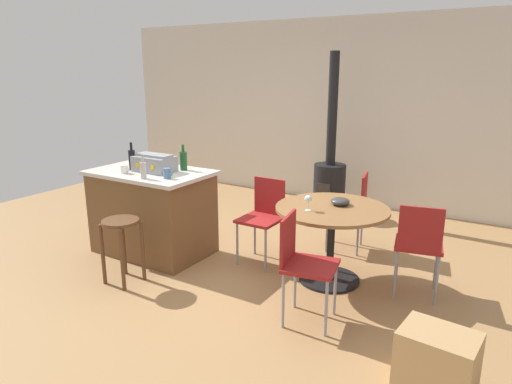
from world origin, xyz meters
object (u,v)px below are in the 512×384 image
(wood_stove, at_px, (330,177))
(folding_chair_near, at_px, (264,214))
(folding_chair_left, at_px, (419,242))
(folding_chair_right, at_px, (352,205))
(serving_bowl, at_px, (340,201))
(cardboard_box, at_px, (437,360))
(cup_0, at_px, (167,173))
(wine_glass, at_px, (308,199))
(toolbox, at_px, (154,163))
(cup_1, at_px, (147,161))
(bottle_0, at_px, (143,170))
(dining_table, at_px, (332,225))
(folding_chair_far, at_px, (302,259))
(wooden_stool, at_px, (122,236))
(kitchen_island, at_px, (153,212))
(bottle_1, at_px, (132,159))
(bottle_2, at_px, (183,160))
(cup_2, at_px, (124,169))

(wood_stove, bearing_deg, folding_chair_near, -88.61)
(folding_chair_left, relative_size, folding_chair_right, 0.99)
(serving_bowl, xyz_separation_m, cardboard_box, (1.14, -1.19, -0.58))
(cup_0, xyz_separation_m, wine_glass, (1.40, 0.30, -0.13))
(toolbox, height_order, serving_bowl, toolbox)
(folding_chair_near, bearing_deg, wine_glass, -24.53)
(folding_chair_right, bearing_deg, cup_1, -154.09)
(bottle_0, bearing_deg, toolbox, 114.64)
(dining_table, distance_m, cup_0, 1.69)
(dining_table, distance_m, cup_1, 2.23)
(folding_chair_far, relative_size, cup_0, 8.07)
(wooden_stool, bearing_deg, wine_glass, 28.89)
(bottle_0, xyz_separation_m, serving_bowl, (1.78, 0.74, -0.24))
(kitchen_island, xyz_separation_m, serving_bowl, (1.98, 0.44, 0.31))
(wood_stove, height_order, wine_glass, wood_stove)
(folding_chair_near, height_order, serving_bowl, folding_chair_near)
(wooden_stool, height_order, cup_0, cup_0)
(wood_stove, xyz_separation_m, toolbox, (-1.06, -2.30, 0.48))
(folding_chair_near, xyz_separation_m, bottle_0, (-0.96, -0.72, 0.49))
(bottle_0, relative_size, bottle_1, 0.75)
(wine_glass, bearing_deg, folding_chair_right, 87.56)
(wine_glass, bearing_deg, folding_chair_far, -68.50)
(folding_chair_near, distance_m, cup_1, 1.49)
(bottle_1, xyz_separation_m, cardboard_box, (3.32, -0.68, -0.84))
(folding_chair_far, height_order, bottle_2, bottle_2)
(folding_chair_near, bearing_deg, bottle_0, -143.39)
(kitchen_island, distance_m, toolbox, 0.55)
(wood_stove, relative_size, bottle_2, 8.01)
(folding_chair_left, xyz_separation_m, cup_0, (-2.33, -0.59, 0.46))
(folding_chair_right, distance_m, cup_1, 2.35)
(folding_chair_right, height_order, wine_glass, wine_glass)
(cup_0, bearing_deg, cardboard_box, -11.91)
(folding_chair_far, relative_size, cup_2, 7.83)
(cup_1, bearing_deg, cup_0, -29.68)
(bottle_2, height_order, cardboard_box, bottle_2)
(wooden_stool, bearing_deg, folding_chair_right, 50.69)
(bottle_2, bearing_deg, folding_chair_near, 12.41)
(bottle_0, xyz_separation_m, wine_glass, (1.60, 0.43, -0.17))
(cup_1, bearing_deg, folding_chair_far, -15.81)
(kitchen_island, height_order, wood_stove, wood_stove)
(cup_2, bearing_deg, cup_1, 102.37)
(dining_table, height_order, folding_chair_far, folding_chair_far)
(kitchen_island, height_order, bottle_2, bottle_2)
(folding_chair_near, xyz_separation_m, wood_stove, (-0.05, 1.89, 0.01))
(toolbox, distance_m, bottle_0, 0.33)
(kitchen_island, xyz_separation_m, bottle_2, (0.28, 0.22, 0.57))
(wooden_stool, distance_m, cup_1, 1.15)
(folding_chair_far, height_order, bottle_1, bottle_1)
(cup_1, xyz_separation_m, wine_glass, (2.03, -0.06, -0.13))
(cup_0, bearing_deg, toolbox, 152.33)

